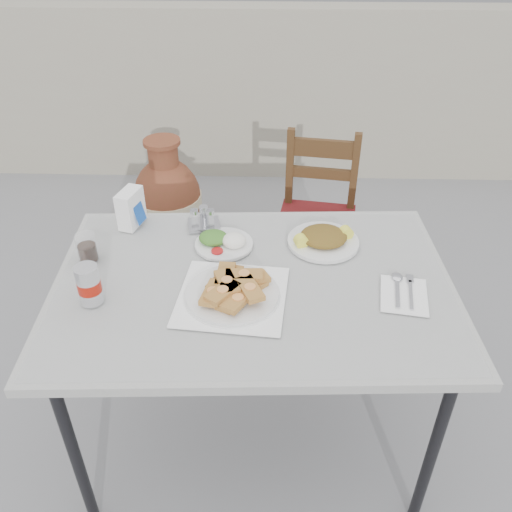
{
  "coord_description": "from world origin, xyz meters",
  "views": [
    {
      "loc": [
        0.19,
        -1.37,
        1.93
      ],
      "look_at": [
        0.15,
        0.1,
        0.88
      ],
      "focal_mm": 38.0,
      "sensor_mm": 36.0,
      "label": 1
    }
  ],
  "objects_px": {
    "cafe_table": "(253,294)",
    "terracotta_urn": "(168,199)",
    "pide_plate": "(232,289)",
    "cola_glass": "(87,249)",
    "condiment_caddy": "(203,220)",
    "salad_rice_plate": "(223,241)",
    "chair": "(317,218)",
    "salad_chopped_plate": "(323,238)",
    "soda_can": "(89,284)",
    "napkin_holder": "(131,208)"
  },
  "relations": [
    {
      "from": "cafe_table",
      "to": "terracotta_urn",
      "type": "distance_m",
      "value": 1.55
    },
    {
      "from": "pide_plate",
      "to": "cola_glass",
      "type": "distance_m",
      "value": 0.55
    },
    {
      "from": "pide_plate",
      "to": "condiment_caddy",
      "type": "height_order",
      "value": "condiment_caddy"
    },
    {
      "from": "salad_rice_plate",
      "to": "cola_glass",
      "type": "height_order",
      "value": "cola_glass"
    },
    {
      "from": "condiment_caddy",
      "to": "cafe_table",
      "type": "bearing_deg",
      "value": -58.73
    },
    {
      "from": "salad_rice_plate",
      "to": "terracotta_urn",
      "type": "bearing_deg",
      "value": 110.55
    },
    {
      "from": "condiment_caddy",
      "to": "chair",
      "type": "xyz_separation_m",
      "value": [
        0.5,
        0.66,
        -0.39
      ]
    },
    {
      "from": "salad_chopped_plate",
      "to": "chair",
      "type": "relative_size",
      "value": 0.3
    },
    {
      "from": "soda_can",
      "to": "pide_plate",
      "type": "bearing_deg",
      "value": 4.57
    },
    {
      "from": "salad_rice_plate",
      "to": "cola_glass",
      "type": "bearing_deg",
      "value": -167.75
    },
    {
      "from": "terracotta_urn",
      "to": "pide_plate",
      "type": "bearing_deg",
      "value": -71.43
    },
    {
      "from": "terracotta_urn",
      "to": "cola_glass",
      "type": "bearing_deg",
      "value": -91.06
    },
    {
      "from": "salad_chopped_plate",
      "to": "soda_can",
      "type": "relative_size",
      "value": 1.96
    },
    {
      "from": "cafe_table",
      "to": "salad_rice_plate",
      "type": "distance_m",
      "value": 0.25
    },
    {
      "from": "napkin_holder",
      "to": "chair",
      "type": "height_order",
      "value": "napkin_holder"
    },
    {
      "from": "salad_rice_plate",
      "to": "cola_glass",
      "type": "relative_size",
      "value": 2.11
    },
    {
      "from": "soda_can",
      "to": "napkin_holder",
      "type": "bearing_deg",
      "value": 86.1
    },
    {
      "from": "salad_rice_plate",
      "to": "salad_chopped_plate",
      "type": "height_order",
      "value": "salad_chopped_plate"
    },
    {
      "from": "napkin_holder",
      "to": "chair",
      "type": "bearing_deg",
      "value": 56.29
    },
    {
      "from": "cola_glass",
      "to": "terracotta_urn",
      "type": "height_order",
      "value": "cola_glass"
    },
    {
      "from": "terracotta_urn",
      "to": "salad_chopped_plate",
      "type": "bearing_deg",
      "value": -55.04
    },
    {
      "from": "soda_can",
      "to": "chair",
      "type": "height_order",
      "value": "soda_can"
    },
    {
      "from": "cafe_table",
      "to": "terracotta_urn",
      "type": "bearing_deg",
      "value": 111.95
    },
    {
      "from": "pide_plate",
      "to": "chair",
      "type": "bearing_deg",
      "value": 71.39
    },
    {
      "from": "salad_chopped_plate",
      "to": "condiment_caddy",
      "type": "distance_m",
      "value": 0.46
    },
    {
      "from": "salad_chopped_plate",
      "to": "cola_glass",
      "type": "height_order",
      "value": "cola_glass"
    },
    {
      "from": "cafe_table",
      "to": "pide_plate",
      "type": "distance_m",
      "value": 0.14
    },
    {
      "from": "salad_rice_plate",
      "to": "condiment_caddy",
      "type": "height_order",
      "value": "condiment_caddy"
    },
    {
      "from": "napkin_holder",
      "to": "terracotta_urn",
      "type": "height_order",
      "value": "napkin_holder"
    },
    {
      "from": "salad_chopped_plate",
      "to": "cafe_table",
      "type": "bearing_deg",
      "value": -137.38
    },
    {
      "from": "cafe_table",
      "to": "napkin_holder",
      "type": "bearing_deg",
      "value": 144.52
    },
    {
      "from": "pide_plate",
      "to": "cola_glass",
      "type": "relative_size",
      "value": 3.7
    },
    {
      "from": "chair",
      "to": "terracotta_urn",
      "type": "distance_m",
      "value": 0.95
    },
    {
      "from": "pide_plate",
      "to": "terracotta_urn",
      "type": "bearing_deg",
      "value": 108.57
    },
    {
      "from": "cafe_table",
      "to": "chair",
      "type": "bearing_deg",
      "value": 73.31
    },
    {
      "from": "cafe_table",
      "to": "pide_plate",
      "type": "xyz_separation_m",
      "value": [
        -0.06,
        -0.08,
        0.09
      ]
    },
    {
      "from": "cafe_table",
      "to": "terracotta_urn",
      "type": "xyz_separation_m",
      "value": [
        -0.56,
        1.38,
        -0.43
      ]
    },
    {
      "from": "cola_glass",
      "to": "cafe_table",
      "type": "bearing_deg",
      "value": -10.21
    },
    {
      "from": "salad_rice_plate",
      "to": "chair",
      "type": "xyz_separation_m",
      "value": [
        0.41,
        0.79,
        -0.38
      ]
    },
    {
      "from": "salad_chopped_plate",
      "to": "soda_can",
      "type": "height_order",
      "value": "soda_can"
    },
    {
      "from": "salad_chopped_plate",
      "to": "salad_rice_plate",
      "type": "bearing_deg",
      "value": -176.26
    },
    {
      "from": "salad_chopped_plate",
      "to": "condiment_caddy",
      "type": "xyz_separation_m",
      "value": [
        -0.45,
        0.1,
        0.01
      ]
    },
    {
      "from": "salad_rice_plate",
      "to": "cola_glass",
      "type": "distance_m",
      "value": 0.48
    },
    {
      "from": "pide_plate",
      "to": "chair",
      "type": "xyz_separation_m",
      "value": [
        0.36,
        1.08,
        -0.39
      ]
    },
    {
      "from": "pide_plate",
      "to": "soda_can",
      "type": "xyz_separation_m",
      "value": [
        -0.44,
        -0.04,
        0.04
      ]
    },
    {
      "from": "pide_plate",
      "to": "cola_glass",
      "type": "height_order",
      "value": "cola_glass"
    },
    {
      "from": "cafe_table",
      "to": "salad_rice_plate",
      "type": "relative_size",
      "value": 6.46
    },
    {
      "from": "chair",
      "to": "cola_glass",
      "type": "bearing_deg",
      "value": -126.12
    },
    {
      "from": "pide_plate",
      "to": "soda_can",
      "type": "bearing_deg",
      "value": -175.43
    },
    {
      "from": "cafe_table",
      "to": "salad_rice_plate",
      "type": "height_order",
      "value": "salad_rice_plate"
    }
  ]
}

